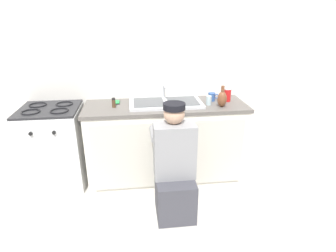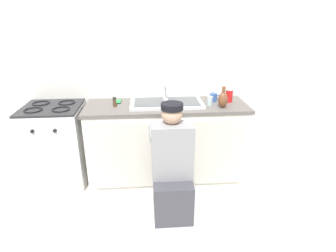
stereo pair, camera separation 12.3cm
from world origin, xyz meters
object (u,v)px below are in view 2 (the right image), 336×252
at_px(vase_decorative, 223,99).
at_px(cell_phone, 118,102).
at_px(plumber_person, 172,171).
at_px(coffee_mug, 214,97).
at_px(sink_double_basin, 167,103).
at_px(stove_range, 57,144).
at_px(soda_cup_red, 229,96).
at_px(water_glass, 210,101).
at_px(spice_bottle_pepper, 115,102).

bearing_deg(vase_decorative, cell_phone, 165.79).
height_order(plumber_person, coffee_mug, plumber_person).
bearing_deg(sink_double_basin, vase_decorative, -14.81).
distance_m(stove_range, vase_decorative, 1.93).
xyz_separation_m(stove_range, soda_cup_red, (1.97, 0.04, 0.52)).
height_order(cell_phone, soda_cup_red, soda_cup_red).
relative_size(plumber_person, water_glass, 11.04).
height_order(cell_phone, coffee_mug, coffee_mug).
height_order(sink_double_basin, stove_range, sink_double_basin).
xyz_separation_m(vase_decorative, soda_cup_red, (0.12, 0.19, -0.01)).
relative_size(vase_decorative, cell_phone, 1.64).
xyz_separation_m(stove_range, cell_phone, (0.71, 0.13, 0.45)).
height_order(sink_double_basin, spice_bottle_pepper, sink_double_basin).
height_order(vase_decorative, coffee_mug, vase_decorative).
relative_size(spice_bottle_pepper, water_glass, 1.05).
xyz_separation_m(vase_decorative, cell_phone, (-1.14, 0.29, -0.08)).
height_order(sink_double_basin, water_glass, sink_double_basin).
height_order(stove_range, spice_bottle_pepper, spice_bottle_pepper).
bearing_deg(water_glass, stove_range, 177.81).
relative_size(plumber_person, vase_decorative, 4.80).
bearing_deg(spice_bottle_pepper, sink_double_basin, 3.42).
bearing_deg(vase_decorative, sink_double_basin, 165.19).
height_order(stove_range, coffee_mug, coffee_mug).
distance_m(soda_cup_red, water_glass, 0.27).
xyz_separation_m(soda_cup_red, spice_bottle_pepper, (-1.28, -0.07, -0.02)).
distance_m(stove_range, soda_cup_red, 2.04).
relative_size(sink_double_basin, coffee_mug, 6.35).
height_order(stove_range, vase_decorative, vase_decorative).
bearing_deg(stove_range, cell_phone, 10.68).
relative_size(spice_bottle_pepper, coffee_mug, 0.83).
bearing_deg(spice_bottle_pepper, coffee_mug, 5.64).
bearing_deg(sink_double_basin, cell_phone, 166.44).
bearing_deg(cell_phone, plumber_person, -56.62).
relative_size(sink_double_basin, plumber_person, 0.72).
distance_m(plumber_person, coffee_mug, 1.06).
bearing_deg(plumber_person, stove_range, 150.97).
distance_m(sink_double_basin, water_glass, 0.48).
distance_m(sink_double_basin, cell_phone, 0.56).
height_order(vase_decorative, soda_cup_red, vase_decorative).
bearing_deg(soda_cup_red, cell_phone, 175.77).
xyz_separation_m(sink_double_basin, coffee_mug, (0.55, 0.08, 0.03)).
xyz_separation_m(cell_phone, spice_bottle_pepper, (-0.02, -0.17, 0.04)).
bearing_deg(soda_cup_red, plumber_person, -134.06).
xyz_separation_m(sink_double_basin, vase_decorative, (0.59, -0.16, 0.07)).
relative_size(cell_phone, water_glass, 1.40).
relative_size(plumber_person, coffee_mug, 8.76).
bearing_deg(sink_double_basin, coffee_mug, 7.92).
distance_m(soda_cup_red, coffee_mug, 0.18).
relative_size(sink_double_basin, cell_phone, 5.71).
relative_size(stove_range, vase_decorative, 3.98).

